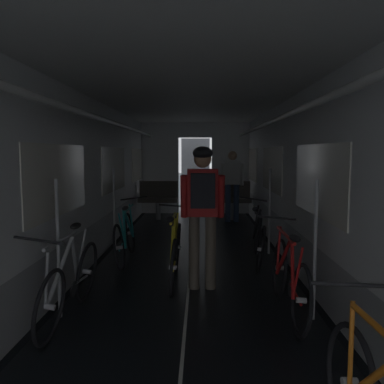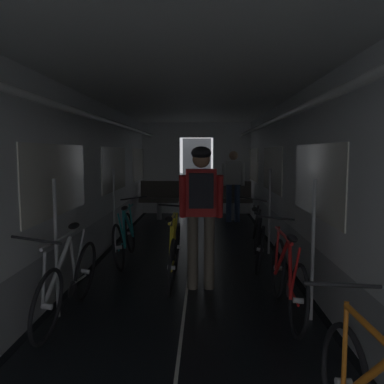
{
  "view_description": "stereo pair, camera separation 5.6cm",
  "coord_description": "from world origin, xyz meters",
  "px_view_note": "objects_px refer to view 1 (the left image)",
  "views": [
    {
      "loc": [
        0.14,
        -1.77,
        1.66
      ],
      "look_at": [
        0.0,
        5.03,
        0.98
      ],
      "focal_mm": 37.43,
      "sensor_mm": 36.0,
      "label": 1
    },
    {
      "loc": [
        0.2,
        -1.77,
        1.66
      ],
      "look_at": [
        0.0,
        5.03,
        0.98
      ],
      "focal_mm": 37.43,
      "sensor_mm": 36.0,
      "label": 2
    }
  ],
  "objects_px": {
    "bicycle_teal": "(125,237)",
    "person_cyclist_aisle": "(203,202)",
    "bicycle_black": "(259,238)",
    "bench_seat_far_left": "(158,196)",
    "bench_seat_far_right": "(231,196)",
    "bicycle_red": "(289,278)",
    "bicycle_silver": "(70,282)",
    "bicycle_yellow_in_aisle": "(175,252)",
    "person_standing_near_bench": "(232,181)"
  },
  "relations": [
    {
      "from": "bench_seat_far_left",
      "to": "bench_seat_far_right",
      "type": "distance_m",
      "value": 1.8
    },
    {
      "from": "person_cyclist_aisle",
      "to": "bicycle_red",
      "type": "bearing_deg",
      "value": -39.88
    },
    {
      "from": "person_cyclist_aisle",
      "to": "bicycle_yellow_in_aisle",
      "type": "height_order",
      "value": "person_cyclist_aisle"
    },
    {
      "from": "bicycle_teal",
      "to": "person_cyclist_aisle",
      "type": "bearing_deg",
      "value": -46.22
    },
    {
      "from": "person_standing_near_bench",
      "to": "bicycle_yellow_in_aisle",
      "type": "bearing_deg",
      "value": -103.54
    },
    {
      "from": "bicycle_silver",
      "to": "bicycle_yellow_in_aisle",
      "type": "xyz_separation_m",
      "value": [
        0.97,
        1.18,
        0.0
      ]
    },
    {
      "from": "bench_seat_far_left",
      "to": "bicycle_silver",
      "type": "height_order",
      "value": "same"
    },
    {
      "from": "bench_seat_far_right",
      "to": "bicycle_black",
      "type": "relative_size",
      "value": 0.58
    },
    {
      "from": "bench_seat_far_left",
      "to": "bicycle_black",
      "type": "relative_size",
      "value": 0.58
    },
    {
      "from": "bench_seat_far_right",
      "to": "bicycle_black",
      "type": "bearing_deg",
      "value": -88.25
    },
    {
      "from": "bench_seat_far_right",
      "to": "person_standing_near_bench",
      "type": "relative_size",
      "value": 0.58
    },
    {
      "from": "bicycle_black",
      "to": "person_standing_near_bench",
      "type": "distance_m",
      "value": 3.63
    },
    {
      "from": "bicycle_red",
      "to": "bicycle_yellow_in_aisle",
      "type": "height_order",
      "value": "bicycle_red"
    },
    {
      "from": "bicycle_teal",
      "to": "bicycle_black",
      "type": "height_order",
      "value": "same"
    },
    {
      "from": "bench_seat_far_left",
      "to": "person_cyclist_aisle",
      "type": "distance_m",
      "value": 5.24
    },
    {
      "from": "bicycle_red",
      "to": "bicycle_silver",
      "type": "height_order",
      "value": "bicycle_silver"
    },
    {
      "from": "bicycle_silver",
      "to": "bicycle_yellow_in_aisle",
      "type": "height_order",
      "value": "bicycle_silver"
    },
    {
      "from": "bicycle_teal",
      "to": "bicycle_silver",
      "type": "relative_size",
      "value": 1.0
    },
    {
      "from": "bench_seat_far_left",
      "to": "bicycle_yellow_in_aisle",
      "type": "bearing_deg",
      "value": -81.47
    },
    {
      "from": "bicycle_yellow_in_aisle",
      "to": "person_standing_near_bench",
      "type": "height_order",
      "value": "person_standing_near_bench"
    },
    {
      "from": "bicycle_black",
      "to": "person_cyclist_aisle",
      "type": "xyz_separation_m",
      "value": [
        -0.85,
        -1.15,
        0.69
      ]
    },
    {
      "from": "bench_seat_far_right",
      "to": "person_standing_near_bench",
      "type": "distance_m",
      "value": 0.55
    },
    {
      "from": "person_standing_near_bench",
      "to": "bench_seat_far_left",
      "type": "bearing_deg",
      "value": 168.21
    },
    {
      "from": "bicycle_black",
      "to": "person_cyclist_aisle",
      "type": "relative_size",
      "value": 0.98
    },
    {
      "from": "bicycle_black",
      "to": "bench_seat_far_left",
      "type": "bearing_deg",
      "value": 115.89
    },
    {
      "from": "bicycle_silver",
      "to": "person_cyclist_aisle",
      "type": "bearing_deg",
      "value": 34.89
    },
    {
      "from": "bench_seat_far_left",
      "to": "bicycle_silver",
      "type": "relative_size",
      "value": 0.58
    },
    {
      "from": "bicycle_teal",
      "to": "person_cyclist_aisle",
      "type": "height_order",
      "value": "person_cyclist_aisle"
    },
    {
      "from": "bicycle_teal",
      "to": "person_standing_near_bench",
      "type": "height_order",
      "value": "person_standing_near_bench"
    },
    {
      "from": "bench_seat_far_right",
      "to": "person_cyclist_aisle",
      "type": "bearing_deg",
      "value": -98.1
    },
    {
      "from": "bench_seat_far_left",
      "to": "bicycle_red",
      "type": "relative_size",
      "value": 0.58
    },
    {
      "from": "bicycle_red",
      "to": "bicycle_silver",
      "type": "distance_m",
      "value": 2.2
    },
    {
      "from": "bicycle_red",
      "to": "person_cyclist_aisle",
      "type": "relative_size",
      "value": 0.98
    },
    {
      "from": "bicycle_black",
      "to": "person_standing_near_bench",
      "type": "relative_size",
      "value": 1.01
    },
    {
      "from": "bench_seat_far_left",
      "to": "person_cyclist_aisle",
      "type": "bearing_deg",
      "value": -78.14
    },
    {
      "from": "bicycle_red",
      "to": "bench_seat_far_right",
      "type": "bearing_deg",
      "value": 91.51
    },
    {
      "from": "bicycle_teal",
      "to": "bicycle_yellow_in_aisle",
      "type": "distance_m",
      "value": 1.26
    },
    {
      "from": "bicycle_teal",
      "to": "person_standing_near_bench",
      "type": "xyz_separation_m",
      "value": [
        1.9,
        3.51,
        0.59
      ]
    },
    {
      "from": "bicycle_silver",
      "to": "bicycle_yellow_in_aisle",
      "type": "bearing_deg",
      "value": 50.68
    },
    {
      "from": "bench_seat_far_right",
      "to": "bicycle_teal",
      "type": "xyz_separation_m",
      "value": [
        -1.9,
        -3.89,
        -0.19
      ]
    },
    {
      "from": "bicycle_red",
      "to": "bicycle_silver",
      "type": "bearing_deg",
      "value": -175.34
    },
    {
      "from": "bicycle_yellow_in_aisle",
      "to": "bicycle_silver",
      "type": "bearing_deg",
      "value": -129.32
    },
    {
      "from": "bench_seat_far_right",
      "to": "bench_seat_far_left",
      "type": "bearing_deg",
      "value": 180.0
    },
    {
      "from": "bicycle_black",
      "to": "bench_seat_far_right",
      "type": "bearing_deg",
      "value": 91.75
    },
    {
      "from": "bicycle_red",
      "to": "person_standing_near_bench",
      "type": "height_order",
      "value": "person_standing_near_bench"
    },
    {
      "from": "bench_seat_far_right",
      "to": "bicycle_silver",
      "type": "distance_m",
      "value": 6.36
    },
    {
      "from": "person_cyclist_aisle",
      "to": "bicycle_yellow_in_aisle",
      "type": "distance_m",
      "value": 0.81
    },
    {
      "from": "bench_seat_far_left",
      "to": "bicycle_yellow_in_aisle",
      "type": "height_order",
      "value": "bench_seat_far_left"
    },
    {
      "from": "bench_seat_far_left",
      "to": "bicycle_silver",
      "type": "bearing_deg",
      "value": -92.29
    },
    {
      "from": "bench_seat_far_left",
      "to": "bicycle_yellow_in_aisle",
      "type": "distance_m",
      "value": 4.9
    }
  ]
}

